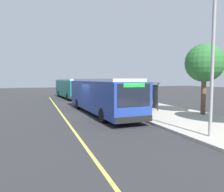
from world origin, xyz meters
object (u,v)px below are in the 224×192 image
transit_bus_main (101,95)px  pedestrian_commuter (149,103)px  waiting_bench (146,104)px  transit_bus_second (70,88)px  route_sign_post (139,91)px

transit_bus_main → pedestrian_commuter: bearing=40.6°
waiting_bench → pedestrian_commuter: bearing=-26.1°
transit_bus_second → route_sign_post: size_ratio=3.82×
transit_bus_main → waiting_bench: size_ratio=7.50×
waiting_bench → route_sign_post: (2.07, -1.83, 1.32)m
route_sign_post → transit_bus_second: bearing=-171.1°
transit_bus_main → transit_bus_second: 15.48m
transit_bus_main → route_sign_post: (2.10, 2.52, 0.34)m
route_sign_post → pedestrian_commuter: (1.14, 0.26, -0.84)m
transit_bus_second → route_sign_post: 17.80m
route_sign_post → waiting_bench: bearing=138.6°
transit_bus_second → pedestrian_commuter: 18.96m
transit_bus_second → route_sign_post: bearing=8.9°
transit_bus_main → waiting_bench: transit_bus_main is taller
waiting_bench → pedestrian_commuter: (3.21, -1.57, 0.48)m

